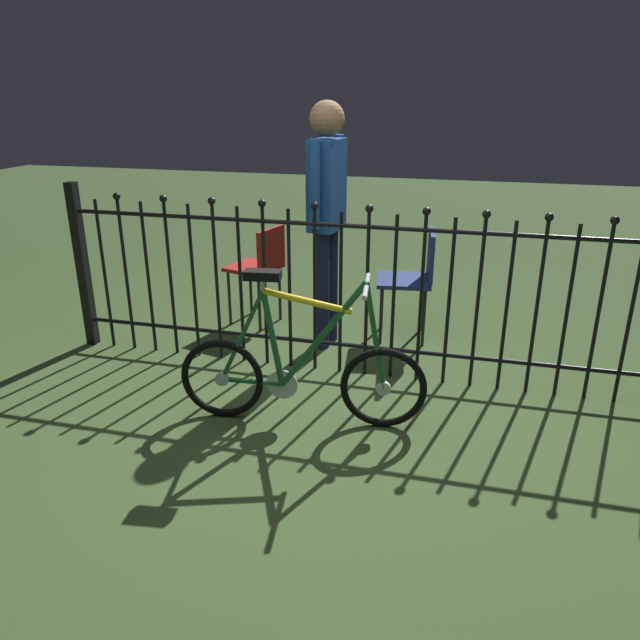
{
  "coord_description": "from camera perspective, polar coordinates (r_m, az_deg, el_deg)",
  "views": [
    {
      "loc": [
        0.78,
        -3.01,
        1.84
      ],
      "look_at": [
        -0.05,
        0.2,
        0.55
      ],
      "focal_mm": 34.06,
      "sensor_mm": 36.0,
      "label": 1
    }
  ],
  "objects": [
    {
      "name": "chair_navy",
      "position": [
        4.61,
        8.88,
        4.37
      ],
      "size": [
        0.45,
        0.44,
        0.84
      ],
      "color": "black",
      "rests_on": "ground"
    },
    {
      "name": "ground_plane",
      "position": [
        3.61,
        -0.05,
        -9.37
      ],
      "size": [
        20.0,
        20.0,
        0.0
      ],
      "primitive_type": "plane",
      "color": "#364D26"
    },
    {
      "name": "iron_fence",
      "position": [
        3.97,
        1.57,
        3.17
      ],
      "size": [
        3.98,
        0.07,
        1.21
      ],
      "color": "black",
      "rests_on": "ground"
    },
    {
      "name": "bicycle",
      "position": [
        3.45,
        -1.81,
        -4.88
      ],
      "size": [
        1.42,
        0.4,
        0.91
      ],
      "color": "black",
      "rests_on": "ground"
    },
    {
      "name": "chair_red",
      "position": [
        4.87,
        -5.61,
        5.29
      ],
      "size": [
        0.45,
        0.45,
        0.81
      ],
      "color": "black",
      "rests_on": "ground"
    },
    {
      "name": "person_visitor",
      "position": [
        4.32,
        0.62,
        10.82
      ],
      "size": [
        0.24,
        0.47,
        1.75
      ],
      "color": "#191E3F",
      "rests_on": "ground"
    }
  ]
}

